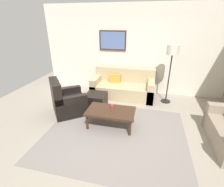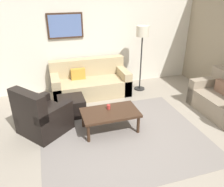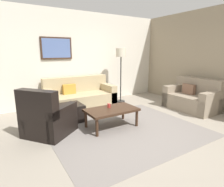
{
  "view_description": "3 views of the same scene",
  "coord_description": "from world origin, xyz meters",
  "px_view_note": "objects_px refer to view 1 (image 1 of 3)",
  "views": [
    {
      "loc": [
        0.64,
        -2.96,
        2.33
      ],
      "look_at": [
        -0.17,
        0.43,
        0.77
      ],
      "focal_mm": 26.79,
      "sensor_mm": 36.0,
      "label": 1
    },
    {
      "loc": [
        -1.25,
        -3.32,
        2.6
      ],
      "look_at": [
        -0.06,
        0.51,
        0.68
      ],
      "focal_mm": 36.2,
      "sensor_mm": 36.0,
      "label": 2
    },
    {
      "loc": [
        -2.17,
        -2.96,
        1.62
      ],
      "look_at": [
        -0.04,
        0.48,
        0.7
      ],
      "focal_mm": 29.79,
      "sensor_mm": 36.0,
      "label": 3
    }
  ],
  "objects_px": {
    "lamp_standing": "(172,56)",
    "ottoman": "(96,100)",
    "couch_main": "(123,87)",
    "cup": "(112,106)",
    "framed_artwork": "(113,40)",
    "armchair_leather": "(66,103)",
    "coffee_table": "(111,112)"
  },
  "relations": [
    {
      "from": "ottoman",
      "to": "coffee_table",
      "type": "xyz_separation_m",
      "value": [
        0.64,
        -0.82,
        0.16
      ]
    },
    {
      "from": "couch_main",
      "to": "lamp_standing",
      "type": "height_order",
      "value": "lamp_standing"
    },
    {
      "from": "couch_main",
      "to": "cup",
      "type": "bearing_deg",
      "value": -89.28
    },
    {
      "from": "armchair_leather",
      "to": "couch_main",
      "type": "bearing_deg",
      "value": 49.64
    },
    {
      "from": "lamp_standing",
      "to": "ottoman",
      "type": "bearing_deg",
      "value": -157.91
    },
    {
      "from": "coffee_table",
      "to": "framed_artwork",
      "type": "bearing_deg",
      "value": 102.2
    },
    {
      "from": "lamp_standing",
      "to": "framed_artwork",
      "type": "xyz_separation_m",
      "value": [
        -1.82,
        0.6,
        0.3
      ]
    },
    {
      "from": "armchair_leather",
      "to": "lamp_standing",
      "type": "bearing_deg",
      "value": 26.59
    },
    {
      "from": "coffee_table",
      "to": "armchair_leather",
      "type": "bearing_deg",
      "value": 166.65
    },
    {
      "from": "armchair_leather",
      "to": "framed_artwork",
      "type": "xyz_separation_m",
      "value": [
        0.81,
        1.92,
        1.4
      ]
    },
    {
      "from": "lamp_standing",
      "to": "couch_main",
      "type": "bearing_deg",
      "value": 172.58
    },
    {
      "from": "coffee_table",
      "to": "framed_artwork",
      "type": "distance_m",
      "value": 2.64
    },
    {
      "from": "couch_main",
      "to": "lamp_standing",
      "type": "distance_m",
      "value": 1.77
    },
    {
      "from": "armchair_leather",
      "to": "ottoman",
      "type": "distance_m",
      "value": 0.83
    },
    {
      "from": "ottoman",
      "to": "lamp_standing",
      "type": "height_order",
      "value": "lamp_standing"
    },
    {
      "from": "lamp_standing",
      "to": "framed_artwork",
      "type": "distance_m",
      "value": 1.94
    },
    {
      "from": "armchair_leather",
      "to": "cup",
      "type": "distance_m",
      "value": 1.31
    },
    {
      "from": "cup",
      "to": "framed_artwork",
      "type": "relative_size",
      "value": 0.1
    },
    {
      "from": "cup",
      "to": "framed_artwork",
      "type": "distance_m",
      "value": 2.5
    },
    {
      "from": "armchair_leather",
      "to": "cup",
      "type": "relative_size",
      "value": 12.97
    },
    {
      "from": "framed_artwork",
      "to": "coffee_table",
      "type": "bearing_deg",
      "value": -77.8
    },
    {
      "from": "lamp_standing",
      "to": "armchair_leather",
      "type": "bearing_deg",
      "value": -153.41
    },
    {
      "from": "coffee_table",
      "to": "cup",
      "type": "distance_m",
      "value": 0.15
    },
    {
      "from": "couch_main",
      "to": "cup",
      "type": "relative_size",
      "value": 22.65
    },
    {
      "from": "ottoman",
      "to": "cup",
      "type": "bearing_deg",
      "value": -47.7
    },
    {
      "from": "cup",
      "to": "coffee_table",
      "type": "bearing_deg",
      "value": -91.83
    },
    {
      "from": "armchair_leather",
      "to": "cup",
      "type": "xyz_separation_m",
      "value": [
        1.29,
        -0.19,
        0.15
      ]
    },
    {
      "from": "coffee_table",
      "to": "framed_artwork",
      "type": "xyz_separation_m",
      "value": [
        -0.48,
        2.22,
        1.35
      ]
    },
    {
      "from": "coffee_table",
      "to": "lamp_standing",
      "type": "bearing_deg",
      "value": 50.37
    },
    {
      "from": "ottoman",
      "to": "armchair_leather",
      "type": "bearing_deg",
      "value": -141.7
    },
    {
      "from": "couch_main",
      "to": "ottoman",
      "type": "distance_m",
      "value": 1.17
    },
    {
      "from": "couch_main",
      "to": "coffee_table",
      "type": "distance_m",
      "value": 1.8
    }
  ]
}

